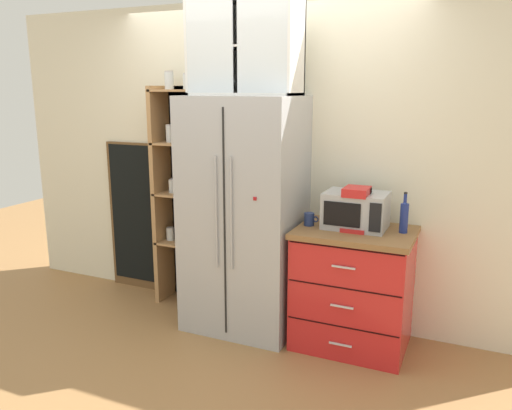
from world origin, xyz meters
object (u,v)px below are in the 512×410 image
refrigerator (244,215)px  chalkboard_menu (137,216)px  mug_navy (309,219)px  bottle_cobalt (404,215)px  coffee_maker (357,208)px  microwave (356,210)px

refrigerator → chalkboard_menu: size_ratio=1.31×
mug_navy → bottle_cobalt: (0.66, 0.09, 0.08)m
coffee_maker → chalkboard_menu: (-2.12, 0.27, -0.34)m
bottle_cobalt → chalkboard_menu: (-2.45, 0.22, -0.32)m
refrigerator → mug_navy: size_ratio=16.60×
refrigerator → mug_navy: (0.53, -0.00, 0.02)m
microwave → coffee_maker: size_ratio=1.42×
microwave → mug_navy: (-0.32, -0.08, -0.08)m
refrigerator → coffee_maker: size_ratio=5.87×
microwave → mug_navy: size_ratio=4.01×
microwave → chalkboard_menu: 2.14m
coffee_maker → mug_navy: size_ratio=2.83×
chalkboard_menu → refrigerator: bearing=-13.6°
refrigerator → chalkboard_menu: refrigerator is taller
mug_navy → bottle_cobalt: bearing=7.5°
mug_navy → microwave: bearing=13.3°
mug_navy → bottle_cobalt: size_ratio=0.38×
refrigerator → microwave: refrigerator is taller
refrigerator → bottle_cobalt: bearing=4.1°
bottle_cobalt → chalkboard_menu: chalkboard_menu is taller
coffee_maker → bottle_cobalt: size_ratio=1.07×
coffee_maker → mug_navy: (-0.34, -0.03, -0.11)m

